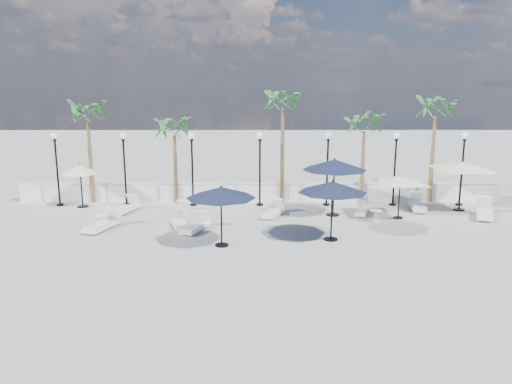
{
  "coord_description": "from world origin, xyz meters",
  "views": [
    {
      "loc": [
        -0.29,
        -18.98,
        6.26
      ],
      "look_at": [
        -0.21,
        2.91,
        1.5
      ],
      "focal_mm": 35.0,
      "sensor_mm": 36.0,
      "label": 1
    }
  ],
  "objects_px": {
    "lounger_3": "(196,226)",
    "parasol_cream_sq_a": "(401,177)",
    "lounger_5": "(418,205)",
    "parasol_cream_sq_b": "(463,162)",
    "lounger_4": "(273,212)",
    "parasol_navy_left": "(221,193)",
    "lounger_2": "(126,208)",
    "lounger_7": "(484,212)",
    "lounger_1": "(180,223)",
    "lounger_6": "(362,210)",
    "lounger_0": "(102,224)",
    "parasol_cream_small": "(80,170)",
    "parasol_navy_right": "(334,165)",
    "parasol_navy_mid": "(332,187)"
  },
  "relations": [
    {
      "from": "lounger_2",
      "to": "lounger_5",
      "type": "distance_m",
      "value": 14.67
    },
    {
      "from": "lounger_3",
      "to": "parasol_navy_mid",
      "type": "relative_size",
      "value": 0.69
    },
    {
      "from": "parasol_cream_sq_b",
      "to": "lounger_1",
      "type": "bearing_deg",
      "value": -167.11
    },
    {
      "from": "parasol_navy_left",
      "to": "parasol_cream_sq_b",
      "type": "height_order",
      "value": "parasol_cream_sq_b"
    },
    {
      "from": "parasol_cream_sq_b",
      "to": "parasol_navy_right",
      "type": "bearing_deg",
      "value": -171.45
    },
    {
      "from": "lounger_5",
      "to": "parasol_cream_small",
      "type": "distance_m",
      "value": 17.28
    },
    {
      "from": "parasol_navy_left",
      "to": "lounger_1",
      "type": "bearing_deg",
      "value": 129.01
    },
    {
      "from": "lounger_4",
      "to": "parasol_cream_sq_b",
      "type": "bearing_deg",
      "value": 28.84
    },
    {
      "from": "lounger_0",
      "to": "lounger_4",
      "type": "xyz_separation_m",
      "value": [
        7.58,
        2.25,
        -0.02
      ]
    },
    {
      "from": "lounger_2",
      "to": "lounger_7",
      "type": "height_order",
      "value": "lounger_7"
    },
    {
      "from": "lounger_6",
      "to": "lounger_7",
      "type": "height_order",
      "value": "lounger_7"
    },
    {
      "from": "parasol_navy_left",
      "to": "lounger_4",
      "type": "bearing_deg",
      "value": 63.57
    },
    {
      "from": "parasol_navy_mid",
      "to": "parasol_navy_right",
      "type": "height_order",
      "value": "parasol_navy_right"
    },
    {
      "from": "lounger_6",
      "to": "parasol_navy_mid",
      "type": "bearing_deg",
      "value": -98.78
    },
    {
      "from": "lounger_3",
      "to": "parasol_navy_left",
      "type": "xyz_separation_m",
      "value": [
        1.26,
        -1.99,
        1.91
      ]
    },
    {
      "from": "parasol_navy_right",
      "to": "lounger_0",
      "type": "bearing_deg",
      "value": -166.94
    },
    {
      "from": "lounger_0",
      "to": "lounger_2",
      "type": "bearing_deg",
      "value": 103.19
    },
    {
      "from": "lounger_5",
      "to": "parasol_cream_sq_b",
      "type": "distance_m",
      "value": 3.03
    },
    {
      "from": "lounger_4",
      "to": "parasol_cream_small",
      "type": "relative_size",
      "value": 0.85
    },
    {
      "from": "lounger_3",
      "to": "lounger_5",
      "type": "height_order",
      "value": "lounger_5"
    },
    {
      "from": "lounger_7",
      "to": "parasol_navy_mid",
      "type": "xyz_separation_m",
      "value": [
        -7.85,
        -3.44,
        1.93
      ]
    },
    {
      "from": "lounger_1",
      "to": "lounger_7",
      "type": "height_order",
      "value": "lounger_7"
    },
    {
      "from": "lounger_0",
      "to": "lounger_1",
      "type": "bearing_deg",
      "value": 23.08
    },
    {
      "from": "lounger_5",
      "to": "parasol_navy_mid",
      "type": "xyz_separation_m",
      "value": [
        -5.13,
        -4.92,
        1.95
      ]
    },
    {
      "from": "lounger_4",
      "to": "lounger_5",
      "type": "relative_size",
      "value": 0.93
    },
    {
      "from": "lounger_3",
      "to": "parasol_cream_sq_a",
      "type": "relative_size",
      "value": 0.44
    },
    {
      "from": "lounger_2",
      "to": "lounger_4",
      "type": "relative_size",
      "value": 1.03
    },
    {
      "from": "lounger_5",
      "to": "parasol_navy_right",
      "type": "relative_size",
      "value": 0.66
    },
    {
      "from": "parasol_navy_right",
      "to": "parasol_cream_sq_a",
      "type": "relative_size",
      "value": 0.71
    },
    {
      "from": "lounger_2",
      "to": "lounger_6",
      "type": "distance_m",
      "value": 11.66
    },
    {
      "from": "lounger_2",
      "to": "parasol_cream_sq_a",
      "type": "bearing_deg",
      "value": 12.71
    },
    {
      "from": "lounger_3",
      "to": "lounger_6",
      "type": "relative_size",
      "value": 1.15
    },
    {
      "from": "lounger_1",
      "to": "lounger_7",
      "type": "bearing_deg",
      "value": -11.19
    },
    {
      "from": "lounger_2",
      "to": "parasol_navy_mid",
      "type": "xyz_separation_m",
      "value": [
        9.53,
        -4.49,
        1.96
      ]
    },
    {
      "from": "lounger_1",
      "to": "parasol_navy_left",
      "type": "relative_size",
      "value": 0.66
    },
    {
      "from": "parasol_navy_right",
      "to": "parasol_cream_sq_b",
      "type": "bearing_deg",
      "value": 8.55
    },
    {
      "from": "lounger_0",
      "to": "parasol_navy_mid",
      "type": "relative_size",
      "value": 0.76
    },
    {
      "from": "lounger_3",
      "to": "parasol_cream_sq_a",
      "type": "height_order",
      "value": "parasol_cream_sq_a"
    },
    {
      "from": "lounger_6",
      "to": "parasol_cream_sq_b",
      "type": "distance_m",
      "value": 5.63
    },
    {
      "from": "lounger_1",
      "to": "parasol_cream_sq_a",
      "type": "bearing_deg",
      "value": -8.86
    },
    {
      "from": "lounger_1",
      "to": "lounger_6",
      "type": "distance_m",
      "value": 8.87
    },
    {
      "from": "lounger_0",
      "to": "parasol_navy_left",
      "type": "distance_m",
      "value": 6.1
    },
    {
      "from": "lounger_6",
      "to": "lounger_7",
      "type": "relative_size",
      "value": 0.74
    },
    {
      "from": "parasol_navy_mid",
      "to": "lounger_7",
      "type": "bearing_deg",
      "value": 23.66
    },
    {
      "from": "lounger_6",
      "to": "parasol_cream_sq_b",
      "type": "relative_size",
      "value": 0.32
    },
    {
      "from": "lounger_1",
      "to": "parasol_navy_mid",
      "type": "xyz_separation_m",
      "value": [
        6.44,
        -1.75,
        1.98
      ]
    },
    {
      "from": "lounger_4",
      "to": "parasol_navy_right",
      "type": "height_order",
      "value": "parasol_navy_right"
    },
    {
      "from": "lounger_6",
      "to": "parasol_navy_left",
      "type": "bearing_deg",
      "value": -124.99
    },
    {
      "from": "lounger_0",
      "to": "lounger_4",
      "type": "height_order",
      "value": "lounger_0"
    },
    {
      "from": "lounger_7",
      "to": "parasol_navy_right",
      "type": "distance_m",
      "value": 7.51
    }
  ]
}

